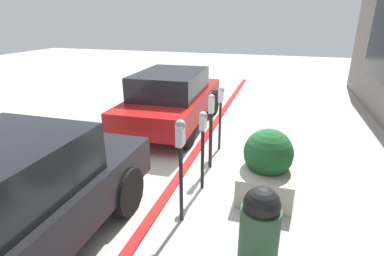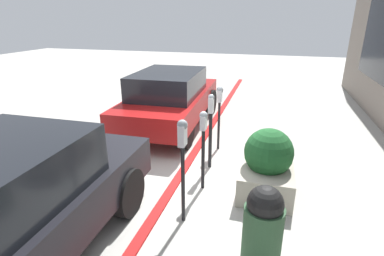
% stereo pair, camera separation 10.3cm
% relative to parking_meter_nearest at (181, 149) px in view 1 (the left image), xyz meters
% --- Properties ---
extents(ground_plane, '(40.00, 40.00, 0.00)m').
position_rel_parking_meter_nearest_xyz_m(ground_plane, '(1.37, 0.37, -1.17)').
color(ground_plane, '#ADAAA3').
extents(curb_strip, '(19.00, 0.16, 0.04)m').
position_rel_parking_meter_nearest_xyz_m(curb_strip, '(1.37, 0.45, -1.15)').
color(curb_strip, red).
rests_on(curb_strip, ground_plane).
extents(parking_meter_nearest, '(0.17, 0.15, 1.60)m').
position_rel_parking_meter_nearest_xyz_m(parking_meter_nearest, '(0.00, 0.00, 0.00)').
color(parking_meter_nearest, black).
rests_on(parking_meter_nearest, ground_plane).
extents(parking_meter_second, '(0.17, 0.14, 1.43)m').
position_rel_parking_meter_nearest_xyz_m(parking_meter_second, '(0.97, -0.06, -0.16)').
color(parking_meter_second, black).
rests_on(parking_meter_second, ground_plane).
extents(parking_meter_middle, '(0.14, 0.12, 1.52)m').
position_rel_parking_meter_nearest_xyz_m(parking_meter_middle, '(1.77, -0.02, -0.20)').
color(parking_meter_middle, black).
rests_on(parking_meter_middle, ground_plane).
extents(parking_meter_fourth, '(0.18, 0.15, 1.47)m').
position_rel_parking_meter_nearest_xyz_m(parking_meter_fourth, '(2.70, -0.01, -0.09)').
color(parking_meter_fourth, black).
rests_on(parking_meter_fourth, ground_plane).
extents(planter_box, '(1.20, 0.89, 1.17)m').
position_rel_parking_meter_nearest_xyz_m(planter_box, '(1.13, -1.15, -0.66)').
color(planter_box, '#B2A899').
rests_on(planter_box, ground_plane).
extents(parked_car_front, '(4.09, 1.89, 1.61)m').
position_rel_parking_meter_nearest_xyz_m(parked_car_front, '(-1.38, 1.69, -0.33)').
color(parked_car_front, black).
rests_on(parked_car_front, ground_plane).
extents(parked_car_middle, '(4.45, 1.98, 1.53)m').
position_rel_parking_meter_nearest_xyz_m(parked_car_middle, '(3.90, 1.56, -0.35)').
color(parked_car_middle, maroon).
rests_on(parked_car_middle, ground_plane).
extents(trash_bin, '(0.49, 0.49, 1.05)m').
position_rel_parking_meter_nearest_xyz_m(trash_bin, '(-0.49, -1.16, -0.64)').
color(trash_bin, '#2D5133').
rests_on(trash_bin, ground_plane).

